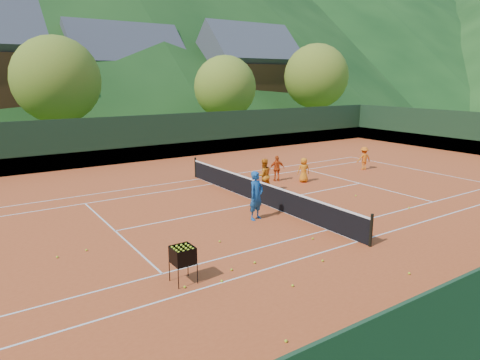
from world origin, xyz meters
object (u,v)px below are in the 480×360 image
student_a (264,176)px  chalet_mid (125,81)px  student_b (277,168)px  tennis_net (260,192)px  chalet_right (247,79)px  student_c (304,170)px  ball_hopper (183,256)px  student_d (364,158)px  coach (256,196)px

student_a → chalet_mid: 33.28m
student_b → tennis_net: student_b is taller
chalet_right → student_c: bearing=-119.4°
ball_hopper → chalet_mid: 40.95m
student_d → student_b: bearing=8.9°
coach → chalet_right: (21.45, 31.70, 4.30)m
tennis_net → chalet_right: (20.00, 30.00, 4.74)m
ball_hopper → chalet_right: chalet_right is taller
ball_hopper → chalet_right: size_ratio=0.08×
chalet_mid → chalet_right: size_ratio=1.06×
ball_hopper → coach: bearing=34.3°
student_b → student_d: bearing=-162.3°
chalet_mid → student_d: bearing=-84.1°
coach → chalet_right: size_ratio=0.16×
student_a → chalet_right: (18.83, 28.66, 4.42)m
ball_hopper → chalet_mid: size_ratio=0.08×
coach → student_a: bearing=32.9°
student_c → student_b: bearing=-22.3°
student_c → student_d: 5.13m
coach → student_a: coach is taller
coach → chalet_mid: chalet_mid is taller
student_d → chalet_mid: chalet_mid is taller
coach → student_c: 6.63m
student_a → chalet_mid: (4.83, 32.66, 4.15)m
coach → student_a: 4.02m
coach → student_d: 11.42m
student_c → student_d: size_ratio=0.95×
ball_hopper → chalet_right: 43.81m
coach → tennis_net: (1.45, 1.70, -0.44)m
student_c → chalet_mid: size_ratio=0.10×
tennis_net → coach: bearing=-130.5°
student_c → student_d: (5.11, 0.41, 0.03)m
student_c → ball_hopper: size_ratio=1.29×
student_d → tennis_net: bearing=27.8°
student_c → chalet_right: chalet_right is taller
coach → student_c: size_ratio=1.46×
student_a → chalet_mid: chalet_mid is taller
tennis_net → chalet_mid: size_ratio=0.95×
student_c → ball_hopper: bearing=55.2°
tennis_net → ball_hopper: (-6.12, -4.89, 0.25)m
chalet_mid → student_a: bearing=-98.4°
student_b → ball_hopper: size_ratio=1.36×
student_c → tennis_net: 4.54m
student_c → ball_hopper: (-10.27, -6.72, 0.10)m
student_a → tennis_net: student_a is taller
student_a → tennis_net: size_ratio=0.13×
student_a → coach: bearing=57.9°
student_a → chalet_right: bearing=-114.6°
student_a → student_b: size_ratio=1.20×
student_a → ball_hopper: (-7.30, -6.22, -0.07)m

